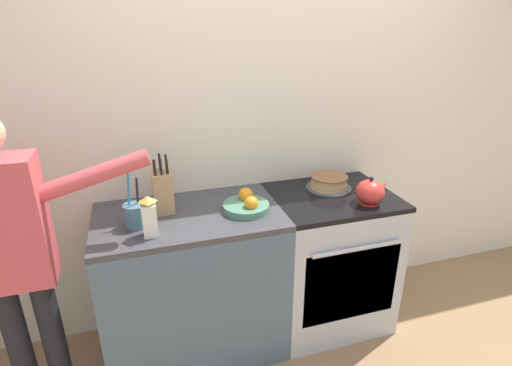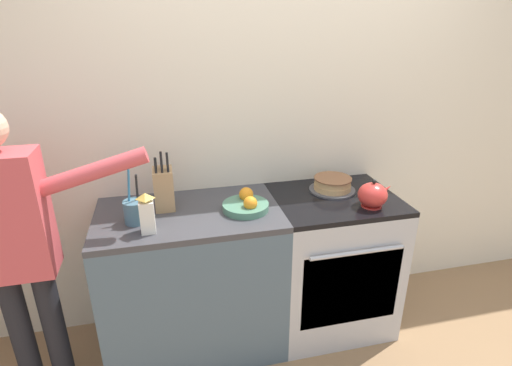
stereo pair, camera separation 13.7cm
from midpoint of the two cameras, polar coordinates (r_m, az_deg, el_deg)
The scene contains 11 objects.
ground_plane at distance 2.67m, azimuth 5.83°, elevation -23.34°, with size 16.00×16.00×0.00m, color #93704C.
wall_back at distance 2.54m, azimuth 1.35°, elevation 8.48°, with size 8.00×0.04×2.60m.
counter_cabinet at distance 2.48m, azimuth -10.53°, elevation -13.84°, with size 1.03×0.62×0.92m.
stove_range at distance 2.69m, azimuth 8.77°, elevation -10.63°, with size 0.74×0.65×0.92m.
layer_cake at distance 2.54m, azimuth 8.86°, elevation 0.04°, with size 0.29×0.29×0.09m.
tea_kettle at distance 2.38m, azimuth 14.45°, elevation -1.27°, with size 0.20×0.17×0.17m.
knife_block at distance 2.27m, azimuth -14.88°, elevation -1.08°, with size 0.11×0.15×0.33m.
utensil_crock at distance 2.16m, azimuth -18.63°, elevation -4.32°, with size 0.12×0.12×0.30m.
fruit_bowl at distance 2.24m, azimuth -3.11°, elevation -3.12°, with size 0.26×0.26×0.10m.
milk_carton at distance 2.03m, azimuth -16.89°, elevation -4.71°, with size 0.07×0.07×0.21m.
person_baker at distance 2.20m, azimuth -32.90°, elevation -7.90°, with size 0.91×0.20×1.57m.
Camera 1 is at (-0.86, -1.68, 1.91)m, focal length 28.00 mm.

